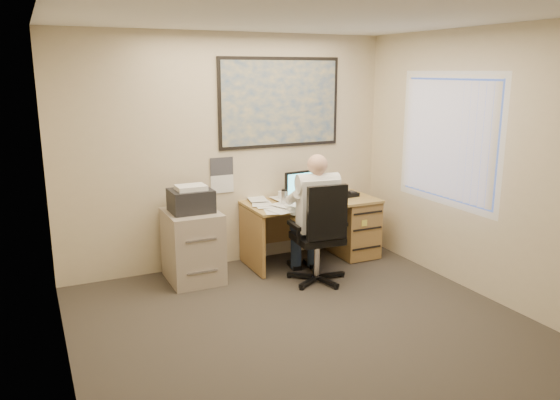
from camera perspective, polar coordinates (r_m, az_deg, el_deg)
name	(u,v)px	position (r m, az deg, el deg)	size (l,w,h in m)	color
room_shell	(325,188)	(4.40, 4.74, 1.22)	(4.00, 4.50, 2.70)	#332E27
desk	(333,222)	(6.81, 5.59, -2.29)	(1.60, 0.97, 1.09)	tan
world_map	(280,103)	(6.59, 0.02, 10.14)	(1.56, 0.03, 1.06)	#1E4C93
wall_calendar	(222,175)	(6.42, -6.09, 2.59)	(0.28, 0.01, 0.42)	white
window_blinds	(448,140)	(6.16, 17.14, 6.05)	(0.06, 1.40, 1.30)	#EDE4CD
filing_cabinet	(192,240)	(6.09, -9.13, -4.10)	(0.56, 0.67, 1.08)	#A39583
office_chair	(320,254)	(5.98, 4.17, -5.62)	(0.73, 0.73, 1.13)	black
person	(316,219)	(5.94, 3.80, -1.96)	(0.58, 0.83, 1.41)	white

